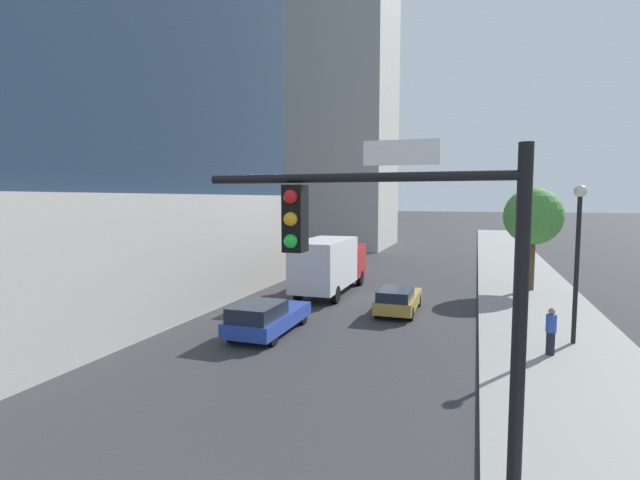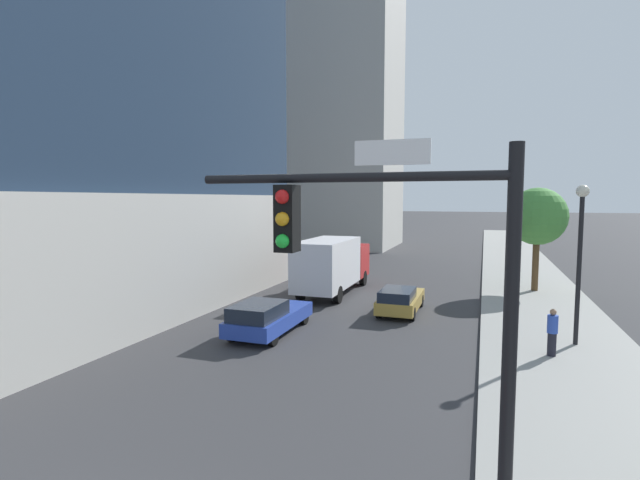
% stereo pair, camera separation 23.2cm
% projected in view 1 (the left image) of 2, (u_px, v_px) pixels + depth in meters
% --- Properties ---
extents(sidewalk, '(5.40, 120.00, 0.15)m').
position_uv_depth(sidewalk, '(539.00, 313.00, 22.06)').
color(sidewalk, gray).
rests_on(sidewalk, ground).
extents(construction_building, '(18.24, 23.23, 40.13)m').
position_uv_depth(construction_building, '(328.00, 86.00, 53.22)').
color(construction_building, '#B2AFA8').
rests_on(construction_building, ground).
extents(traffic_light_pole, '(4.85, 0.48, 6.11)m').
position_uv_depth(traffic_light_pole, '(410.00, 274.00, 6.86)').
color(traffic_light_pole, black).
rests_on(traffic_light_pole, sidewalk).
extents(street_lamp, '(0.44, 0.44, 5.75)m').
position_uv_depth(street_lamp, '(578.00, 240.00, 16.86)').
color(street_lamp, black).
rests_on(street_lamp, sidewalk).
extents(street_tree, '(3.26, 3.26, 5.89)m').
position_uv_depth(street_tree, '(533.00, 217.00, 26.87)').
color(street_tree, brown).
rests_on(street_tree, sidewalk).
extents(car_blue, '(1.93, 4.66, 1.40)m').
position_uv_depth(car_blue, '(266.00, 317.00, 18.77)').
color(car_blue, '#233D9E').
rests_on(car_blue, ground).
extents(car_gold, '(1.72, 4.26, 1.29)m').
position_uv_depth(car_gold, '(398.00, 299.00, 22.29)').
color(car_gold, '#AD8938').
rests_on(car_gold, ground).
extents(box_truck, '(2.35, 7.87, 3.17)m').
position_uv_depth(box_truck, '(330.00, 263.00, 26.77)').
color(box_truck, '#B21E1E').
rests_on(box_truck, ground).
extents(pedestrian_blue_shirt, '(0.34, 0.34, 1.60)m').
position_uv_depth(pedestrian_blue_shirt, '(551.00, 331.00, 15.86)').
color(pedestrian_blue_shirt, black).
rests_on(pedestrian_blue_shirt, sidewalk).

